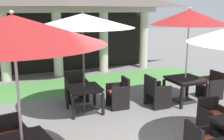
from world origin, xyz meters
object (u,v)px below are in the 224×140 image
(patio_umbrella_mid_left, at_px, (189,18))
(patio_umbrella_mid_right, at_px, (13,31))
(patio_umbrella_far_back, at_px, (83,22))
(terracotta_urn, at_px, (81,93))
(patio_chair_mid_left_east, at_px, (211,86))
(patio_table_far_back, at_px, (84,90))
(patio_chair_near_foreground_north, at_px, (213,118))
(patio_chair_mid_left_west, at_px, (156,92))
(patio_table_mid_left, at_px, (185,81))
(patio_chair_mid_right_north, at_px, (9,139))
(patio_chair_far_back_east, at_px, (119,94))
(patio_chair_far_back_north, at_px, (76,87))

(patio_umbrella_mid_left, relative_size, patio_umbrella_mid_right, 1.02)
(patio_umbrella_far_back, bearing_deg, terracotta_urn, 77.59)
(patio_chair_mid_left_east, bearing_deg, terracotta_urn, 66.43)
(patio_table_far_back, bearing_deg, patio_umbrella_mid_left, -8.29)
(patio_chair_near_foreground_north, height_order, patio_chair_mid_left_west, patio_chair_mid_left_west)
(patio_table_mid_left, height_order, terracotta_urn, patio_table_mid_left)
(patio_umbrella_mid_right, relative_size, patio_chair_mid_right_north, 3.41)
(patio_chair_far_back_east, distance_m, terracotta_urn, 1.54)
(patio_chair_near_foreground_north, relative_size, patio_chair_mid_left_west, 0.89)
(patio_table_far_back, distance_m, terracotta_urn, 1.38)
(patio_chair_mid_left_east, bearing_deg, patio_chair_mid_left_west, 90.00)
(patio_umbrella_mid_left, xyz_separation_m, patio_umbrella_far_back, (-3.05, 0.44, -0.07))
(patio_umbrella_mid_right, relative_size, patio_umbrella_far_back, 1.01)
(patio_chair_near_foreground_north, bearing_deg, patio_umbrella_mid_left, -106.63)
(patio_umbrella_mid_right, bearing_deg, patio_table_far_back, 54.30)
(patio_umbrella_far_back, relative_size, patio_chair_far_back_east, 3.11)
(patio_table_mid_left, xyz_separation_m, patio_chair_mid_left_west, (-1.01, 0.02, -0.23))
(patio_table_far_back, relative_size, patio_chair_far_back_north, 1.04)
(patio_chair_mid_right_north, bearing_deg, patio_chair_near_foreground_north, 158.91)
(patio_chair_near_foreground_north, relative_size, patio_chair_mid_left_east, 0.98)
(patio_umbrella_mid_left, height_order, patio_chair_mid_left_west, patio_umbrella_mid_left)
(patio_chair_mid_left_east, xyz_separation_m, patio_umbrella_far_back, (-4.06, 0.46, 2.07))
(patio_chair_near_foreground_north, distance_m, patio_table_mid_left, 2.21)
(patio_chair_mid_left_east, xyz_separation_m, terracotta_urn, (-3.78, 1.73, -0.25))
(patio_chair_near_foreground_north, distance_m, patio_umbrella_mid_left, 3.06)
(patio_chair_near_foreground_north, xyz_separation_m, terracotta_urn, (-1.93, 3.74, -0.26))
(patio_table_far_back, height_order, patio_umbrella_far_back, patio_umbrella_far_back)
(patio_chair_mid_left_east, xyz_separation_m, patio_chair_far_back_north, (-4.00, 1.48, 0.02))
(patio_chair_mid_left_east, distance_m, terracotta_urn, 4.17)
(patio_umbrella_mid_left, relative_size, patio_chair_far_back_north, 3.19)
(patio_umbrella_far_back, height_order, terracotta_urn, patio_umbrella_far_back)
(patio_chair_near_foreground_north, xyz_separation_m, patio_umbrella_mid_right, (-4.07, -0.12, 2.08))
(patio_umbrella_mid_right, xyz_separation_m, patio_chair_mid_right_north, (-0.17, 0.93, -2.09))
(patio_chair_mid_right_north, bearing_deg, patio_umbrella_mid_right, 90.00)
(patio_chair_mid_left_west, xyz_separation_m, patio_chair_far_back_east, (-1.03, 0.37, -0.02))
(patio_table_mid_left, bearing_deg, patio_chair_far_back_east, 169.34)
(patio_table_mid_left, distance_m, patio_umbrella_mid_left, 1.87)
(patio_table_mid_left, xyz_separation_m, patio_umbrella_far_back, (-3.05, 0.44, 1.81))
(patio_umbrella_mid_left, xyz_separation_m, patio_chair_mid_left_west, (-1.01, 0.02, -2.10))
(patio_umbrella_mid_right, distance_m, terracotta_urn, 4.99)
(patio_umbrella_mid_left, relative_size, patio_chair_far_back_east, 3.23)
(patio_chair_mid_right_north, xyz_separation_m, patio_chair_far_back_north, (2.09, 2.67, 0.03))
(patio_chair_mid_left_west, relative_size, terracotta_urn, 2.55)
(patio_chair_mid_left_west, bearing_deg, patio_chair_near_foreground_north, 5.82)
(patio_chair_near_foreground_north, relative_size, terracotta_urn, 2.26)
(patio_chair_mid_left_east, bearing_deg, patio_chair_mid_right_north, 102.07)
(patio_umbrella_mid_right, height_order, patio_table_far_back, patio_umbrella_mid_right)
(patio_umbrella_mid_right, bearing_deg, patio_chair_near_foreground_north, 1.62)
(patio_chair_mid_left_east, bearing_deg, patio_umbrella_mid_left, 90.00)
(patio_chair_mid_left_east, bearing_deg, patio_chair_near_foreground_north, 138.32)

